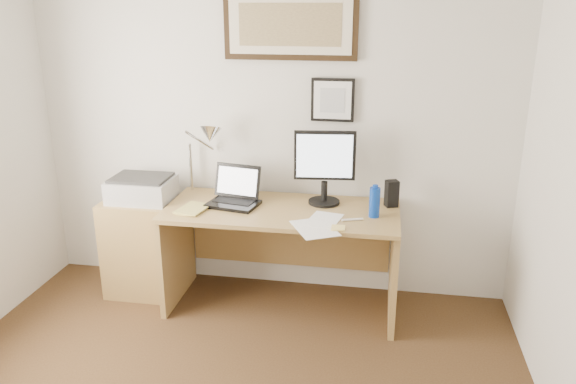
% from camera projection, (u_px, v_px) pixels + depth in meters
% --- Properties ---
extents(wall_back, '(3.50, 0.02, 2.50)m').
position_uv_depth(wall_back, '(270.00, 125.00, 4.05)').
color(wall_back, silver).
rests_on(wall_back, ground).
extents(side_cabinet, '(0.50, 0.40, 0.73)m').
position_uv_depth(side_cabinet, '(142.00, 246.00, 4.19)').
color(side_cabinet, olive).
rests_on(side_cabinet, floor).
extents(water_bottle, '(0.07, 0.07, 0.20)m').
position_uv_depth(water_bottle, '(375.00, 202.00, 3.67)').
color(water_bottle, '#0B349B').
rests_on(water_bottle, desk).
extents(bottle_cap, '(0.04, 0.04, 0.02)m').
position_uv_depth(bottle_cap, '(375.00, 186.00, 3.63)').
color(bottle_cap, '#0B349B').
rests_on(bottle_cap, water_bottle).
extents(speaker, '(0.10, 0.10, 0.19)m').
position_uv_depth(speaker, '(392.00, 194.00, 3.86)').
color(speaker, black).
rests_on(speaker, desk).
extents(paper_sheet_a, '(0.36, 0.40, 0.00)m').
position_uv_depth(paper_sheet_a, '(315.00, 228.00, 3.51)').
color(paper_sheet_a, white).
rests_on(paper_sheet_a, desk).
extents(paper_sheet_b, '(0.25, 0.31, 0.00)m').
position_uv_depth(paper_sheet_b, '(324.00, 220.00, 3.64)').
color(paper_sheet_b, white).
rests_on(paper_sheet_b, desk).
extents(sticky_pad, '(0.09, 0.09, 0.01)m').
position_uv_depth(sticky_pad, '(338.00, 228.00, 3.50)').
color(sticky_pad, '#F5D974').
rests_on(sticky_pad, desk).
extents(marker_pen, '(0.14, 0.06, 0.02)m').
position_uv_depth(marker_pen, '(352.00, 220.00, 3.63)').
color(marker_pen, white).
rests_on(marker_pen, desk).
extents(book, '(0.22, 0.27, 0.02)m').
position_uv_depth(book, '(182.00, 207.00, 3.84)').
color(book, tan).
rests_on(book, desk).
extents(desk, '(1.60, 0.70, 0.75)m').
position_uv_depth(desk, '(284.00, 236.00, 4.00)').
color(desk, olive).
rests_on(desk, floor).
extents(laptop, '(0.38, 0.35, 0.26)m').
position_uv_depth(laptop, '(235.00, 196.00, 3.93)').
color(laptop, black).
rests_on(laptop, desk).
extents(lcd_monitor, '(0.42, 0.22, 0.52)m').
position_uv_depth(lcd_monitor, '(325.00, 164.00, 3.85)').
color(lcd_monitor, black).
rests_on(lcd_monitor, desk).
extents(printer, '(0.44, 0.34, 0.18)m').
position_uv_depth(printer, '(142.00, 189.00, 4.05)').
color(printer, '#AAAAAC').
rests_on(printer, side_cabinet).
extents(desk_lamp, '(0.29, 0.27, 0.53)m').
position_uv_depth(desk_lamp, '(208.00, 137.00, 3.96)').
color(desk_lamp, silver).
rests_on(desk_lamp, desk).
extents(picture_large, '(0.92, 0.04, 0.47)m').
position_uv_depth(picture_large, '(290.00, 25.00, 3.78)').
color(picture_large, black).
rests_on(picture_large, wall_back).
extents(picture_small, '(0.30, 0.03, 0.30)m').
position_uv_depth(picture_small, '(333.00, 100.00, 3.89)').
color(picture_small, black).
rests_on(picture_small, wall_back).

